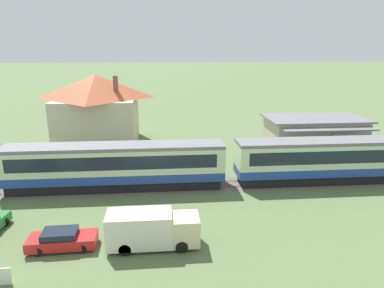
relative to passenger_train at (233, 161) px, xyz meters
The scene contains 7 objects.
ground_plane 4.91m from the passenger_train, ahead, with size 600.00×600.00×0.00m, color #566B42.
passenger_train is the anchor object (origin of this frame).
railway_track 6.00m from the passenger_train, behind, with size 145.47×3.60×0.04m.
station_building 14.45m from the passenger_train, 36.12° to the left, with size 11.70×7.96×4.65m.
station_house_terracotta_roof 22.41m from the passenger_train, 133.10° to the left, with size 11.04×10.57×9.28m.
parked_car_red 16.56m from the passenger_train, 143.25° to the right, with size 4.39×1.87×1.27m.
delivery_truck_cream 12.58m from the passenger_train, 126.14° to the right, with size 5.98×2.07×2.42m.
Camera 1 is at (-10.81, -29.86, 12.58)m, focal length 32.00 mm.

